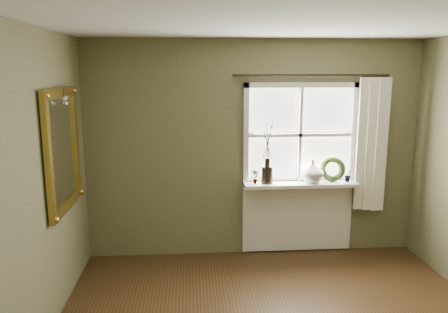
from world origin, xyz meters
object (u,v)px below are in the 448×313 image
dark_jug (267,175)px  cream_vase (312,171)px  wreath (332,172)px  gilt_mirror (63,150)px

dark_jug → cream_vase: (0.54, 0.00, 0.03)m
dark_jug → wreath: size_ratio=0.68×
wreath → gilt_mirror: size_ratio=0.26×
cream_vase → wreath: (0.26, 0.04, -0.02)m
gilt_mirror → wreath: bearing=16.2°
dark_jug → cream_vase: 0.55m
dark_jug → gilt_mirror: bearing=-159.1°
cream_vase → wreath: size_ratio=0.91×
wreath → gilt_mirror: 3.07m
cream_vase → wreath: bearing=8.8°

